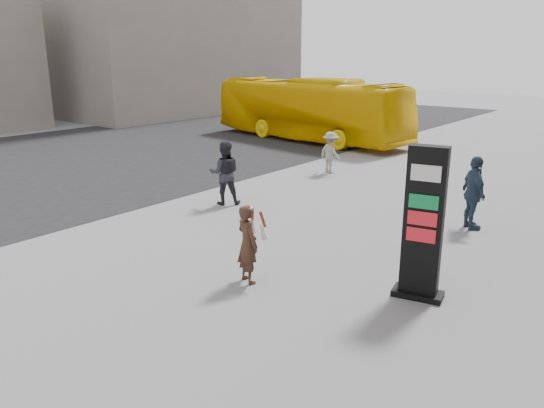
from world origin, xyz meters
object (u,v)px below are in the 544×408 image
Objects in this scene: info_pylon at (423,224)px; woman at (248,243)px; pedestrian_b at (330,153)px; pedestrian_a at (225,173)px; pedestrian_c at (474,193)px; bus at (309,109)px.

info_pylon is 1.79× the size of woman.
pedestrian_b is (-6.77, 7.56, -0.63)m from info_pylon.
woman is 1.03× the size of pedestrian_b.
pedestrian_a is 6.74m from pedestrian_c.
pedestrian_b is at bearing 20.55° from pedestrian_c.
info_pylon is at bearing -134.99° from woman.
info_pylon is 1.51× the size of pedestrian_a.
pedestrian_c reaches higher than pedestrian_b.
pedestrian_b is at bearing -131.88° from bus.
info_pylon is at bearing 119.23° from pedestrian_a.
bus is 14.16m from pedestrian_c.
pedestrian_a reaches higher than woman.
bus is at bearing 119.37° from info_pylon.
pedestrian_a is at bearing 66.54° from pedestrian_c.
bus is 7.21× the size of pedestrian_b.
info_pylon is 4.51m from pedestrian_c.
info_pylon is 0.26× the size of bus.
info_pylon is 7.30m from pedestrian_a.
woman is 0.84× the size of pedestrian_c.
woman is 0.84× the size of pedestrian_a.
pedestrian_c is (-0.58, 4.45, -0.46)m from info_pylon.
pedestrian_a is at bearing -23.56° from woman.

